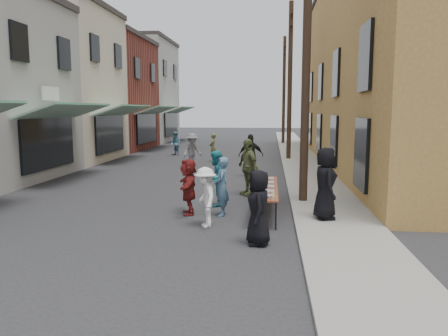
% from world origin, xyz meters
% --- Properties ---
extents(ground, '(120.00, 120.00, 0.00)m').
position_xyz_m(ground, '(0.00, 0.00, 0.00)').
color(ground, '#28282B').
rests_on(ground, ground).
extents(sidewalk, '(2.20, 60.00, 0.10)m').
position_xyz_m(sidewalk, '(5.00, 15.00, 0.05)').
color(sidewalk, gray).
rests_on(sidewalk, ground).
extents(storefront_row, '(8.00, 37.00, 9.00)m').
position_xyz_m(storefront_row, '(-10.00, 14.96, 4.12)').
color(storefront_row, maroon).
rests_on(storefront_row, ground).
extents(building_ochre, '(10.00, 28.00, 10.00)m').
position_xyz_m(building_ochre, '(11.10, 14.00, 5.00)').
color(building_ochre, '#A4703A').
rests_on(building_ochre, ground).
extents(utility_pole_near, '(0.26, 0.26, 9.00)m').
position_xyz_m(utility_pole_near, '(4.30, 3.00, 4.50)').
color(utility_pole_near, '#2D2116').
rests_on(utility_pole_near, ground).
extents(utility_pole_mid, '(0.26, 0.26, 9.00)m').
position_xyz_m(utility_pole_mid, '(4.30, 15.00, 4.50)').
color(utility_pole_mid, '#2D2116').
rests_on(utility_pole_mid, ground).
extents(utility_pole_far, '(0.26, 0.26, 9.00)m').
position_xyz_m(utility_pole_far, '(4.30, 27.00, 4.50)').
color(utility_pole_far, '#2D2116').
rests_on(utility_pole_far, ground).
extents(serving_table, '(0.70, 4.00, 0.75)m').
position_xyz_m(serving_table, '(3.12, 1.66, 0.71)').
color(serving_table, brown).
rests_on(serving_table, ground).
extents(catering_tray_sausage, '(0.50, 0.33, 0.08)m').
position_xyz_m(catering_tray_sausage, '(3.12, 0.01, 0.79)').
color(catering_tray_sausage, maroon).
rests_on(catering_tray_sausage, serving_table).
extents(catering_tray_foil_b, '(0.50, 0.33, 0.08)m').
position_xyz_m(catering_tray_foil_b, '(3.12, 0.66, 0.79)').
color(catering_tray_foil_b, '#B2B2B7').
rests_on(catering_tray_foil_b, serving_table).
extents(catering_tray_buns, '(0.50, 0.33, 0.08)m').
position_xyz_m(catering_tray_buns, '(3.12, 1.36, 0.79)').
color(catering_tray_buns, tan).
rests_on(catering_tray_buns, serving_table).
extents(catering_tray_foil_d, '(0.50, 0.33, 0.08)m').
position_xyz_m(catering_tray_foil_d, '(3.12, 2.06, 0.79)').
color(catering_tray_foil_d, '#B2B2B7').
rests_on(catering_tray_foil_d, serving_table).
extents(catering_tray_buns_end, '(0.50, 0.33, 0.08)m').
position_xyz_m(catering_tray_buns_end, '(3.12, 2.76, 0.79)').
color(catering_tray_buns_end, tan).
rests_on(catering_tray_buns_end, serving_table).
extents(condiment_jar_a, '(0.07, 0.07, 0.08)m').
position_xyz_m(condiment_jar_a, '(2.90, -0.29, 0.79)').
color(condiment_jar_a, '#A57F26').
rests_on(condiment_jar_a, serving_table).
extents(condiment_jar_b, '(0.07, 0.07, 0.08)m').
position_xyz_m(condiment_jar_b, '(2.90, -0.19, 0.79)').
color(condiment_jar_b, '#A57F26').
rests_on(condiment_jar_b, serving_table).
extents(condiment_jar_c, '(0.07, 0.07, 0.08)m').
position_xyz_m(condiment_jar_c, '(2.90, -0.09, 0.79)').
color(condiment_jar_c, '#A57F26').
rests_on(condiment_jar_c, serving_table).
extents(cup_stack, '(0.08, 0.08, 0.12)m').
position_xyz_m(cup_stack, '(3.32, -0.24, 0.81)').
color(cup_stack, tan).
rests_on(cup_stack, serving_table).
extents(guest_front_a, '(0.61, 0.87, 1.66)m').
position_xyz_m(guest_front_a, '(3.01, -1.42, 0.83)').
color(guest_front_a, black).
rests_on(guest_front_a, ground).
extents(guest_front_b, '(0.43, 0.63, 1.65)m').
position_xyz_m(guest_front_b, '(1.92, 1.14, 0.83)').
color(guest_front_b, '#486F8C').
rests_on(guest_front_b, ground).
extents(guest_front_c, '(0.82, 0.96, 1.72)m').
position_xyz_m(guest_front_c, '(1.60, 2.34, 0.86)').
color(guest_front_c, teal).
rests_on(guest_front_c, ground).
extents(guest_front_d, '(0.88, 1.12, 1.52)m').
position_xyz_m(guest_front_d, '(1.64, -0.06, 0.76)').
color(guest_front_d, white).
rests_on(guest_front_d, ground).
extents(guest_front_e, '(1.03, 1.22, 1.96)m').
position_xyz_m(guest_front_e, '(2.48, 4.15, 0.98)').
color(guest_front_e, '#616D3F').
rests_on(guest_front_e, ground).
extents(guest_queue_back, '(0.76, 1.54, 1.59)m').
position_xyz_m(guest_queue_back, '(0.96, 1.20, 0.79)').
color(guest_queue_back, maroon).
rests_on(guest_queue_back, ground).
extents(server, '(0.74, 1.00, 1.88)m').
position_xyz_m(server, '(4.69, 0.68, 1.04)').
color(server, black).
rests_on(server, sidewalk).
extents(passerby_left, '(1.23, 1.28, 1.74)m').
position_xyz_m(passerby_left, '(-0.72, 11.10, 0.87)').
color(passerby_left, slate).
rests_on(passerby_left, ground).
extents(passerby_mid, '(1.15, 0.59, 1.87)m').
position_xyz_m(passerby_mid, '(2.39, 8.46, 0.94)').
color(passerby_mid, black).
rests_on(passerby_mid, ground).
extents(passerby_right, '(0.49, 0.65, 1.62)m').
position_xyz_m(passerby_right, '(-0.01, 13.78, 0.81)').
color(passerby_right, brown).
rests_on(passerby_right, ground).
extents(passerby_far, '(0.94, 0.95, 1.55)m').
position_xyz_m(passerby_far, '(-2.86, 16.81, 0.77)').
color(passerby_far, '#5789A9').
rests_on(passerby_far, ground).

